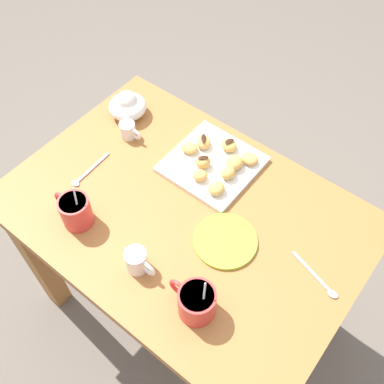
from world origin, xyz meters
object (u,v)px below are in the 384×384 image
(beignet_5, at_px, (234,163))
(beignet_8, at_px, (216,188))
(beignet_1, at_px, (204,142))
(beignet_3, at_px, (229,145))
(beignet_7, at_px, (189,148))
(beignet_4, at_px, (203,162))
(beignet_2, at_px, (200,175))
(ice_cream_bowl, at_px, (127,105))
(coffee_mug_red_left, at_px, (196,302))
(pastry_plate_square, at_px, (212,164))
(coffee_mug_red_right, at_px, (75,210))
(chocolate_sauce_pitcher, at_px, (128,129))
(cream_pitcher_white, at_px, (137,260))
(dining_table, at_px, (185,236))
(beignet_0, at_px, (228,173))
(saucer_lime_left, at_px, (225,241))
(beignet_6, at_px, (250,159))

(beignet_5, distance_m, beignet_8, 0.11)
(beignet_1, distance_m, beignet_3, 0.08)
(beignet_7, bearing_deg, beignet_4, 162.41)
(beignet_2, bearing_deg, beignet_5, -117.29)
(beignet_2, bearing_deg, beignet_7, -35.58)
(ice_cream_bowl, relative_size, beignet_7, 2.36)
(beignet_7, height_order, beignet_8, beignet_8)
(beignet_1, bearing_deg, beignet_7, 64.89)
(coffee_mug_red_left, relative_size, beignet_7, 2.60)
(beignet_3, relative_size, beignet_8, 1.06)
(pastry_plate_square, xyz_separation_m, beignet_5, (-0.06, -0.03, 0.03))
(beignet_3, bearing_deg, beignet_2, 90.77)
(beignet_4, xyz_separation_m, beignet_8, (-0.09, 0.05, -0.00))
(beignet_3, bearing_deg, coffee_mug_red_right, 68.82)
(chocolate_sauce_pitcher, bearing_deg, beignet_2, 178.93)
(beignet_4, height_order, beignet_7, beignet_4)
(beignet_5, bearing_deg, cream_pitcher_white, 89.13)
(beignet_1, height_order, beignet_8, same)
(dining_table, distance_m, beignet_7, 0.28)
(cream_pitcher_white, height_order, beignet_7, cream_pitcher_white)
(dining_table, xyz_separation_m, cream_pitcher_white, (-0.02, 0.22, 0.18))
(coffee_mug_red_left, xyz_separation_m, beignet_0, (0.18, -0.39, -0.02))
(beignet_0, relative_size, beignet_3, 0.87)
(beignet_7, xyz_separation_m, beignet_8, (-0.16, 0.08, 0.00))
(coffee_mug_red_right, xyz_separation_m, beignet_2, (-0.19, -0.33, -0.02))
(coffee_mug_red_left, bearing_deg, beignet_2, -53.55)
(saucer_lime_left, height_order, beignet_5, beignet_5)
(beignet_5, bearing_deg, beignet_4, 37.59)
(pastry_plate_square, bearing_deg, coffee_mug_red_left, 121.86)
(chocolate_sauce_pitcher, height_order, beignet_4, chocolate_sauce_pitcher)
(dining_table, height_order, chocolate_sauce_pitcher, chocolate_sauce_pitcher)
(ice_cream_bowl, xyz_separation_m, beignet_8, (-0.44, 0.09, -0.01))
(chocolate_sauce_pitcher, xyz_separation_m, beignet_8, (-0.37, 0.01, 0.00))
(dining_table, xyz_separation_m, beignet_5, (-0.02, -0.22, 0.18))
(cream_pitcher_white, bearing_deg, beignet_4, -79.46)
(coffee_mug_red_left, height_order, beignet_2, coffee_mug_red_left)
(coffee_mug_red_right, xyz_separation_m, beignet_4, (-0.16, -0.37, -0.02))
(coffee_mug_red_right, distance_m, cream_pitcher_white, 0.24)
(dining_table, xyz_separation_m, coffee_mug_red_right, (0.22, 0.21, 0.19))
(beignet_1, distance_m, beignet_6, 0.16)
(coffee_mug_red_right, height_order, beignet_5, coffee_mug_red_right)
(beignet_7, bearing_deg, pastry_plate_square, -175.50)
(pastry_plate_square, xyz_separation_m, coffee_mug_red_right, (0.18, 0.40, 0.04))
(coffee_mug_red_right, distance_m, saucer_lime_left, 0.43)
(chocolate_sauce_pitcher, xyz_separation_m, beignet_0, (-0.36, -0.05, 0.00))
(saucer_lime_left, distance_m, beignet_0, 0.22)
(beignet_5, bearing_deg, beignet_1, -4.29)
(beignet_2, height_order, beignet_6, beignet_2)
(ice_cream_bowl, relative_size, beignet_5, 2.31)
(dining_table, relative_size, beignet_4, 22.00)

